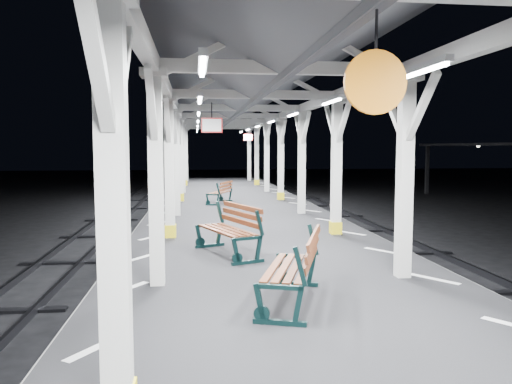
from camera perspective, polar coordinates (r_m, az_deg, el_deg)
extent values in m
plane|color=black|center=(10.37, 1.17, -12.54)|extent=(120.00, 120.00, 0.00)
cube|color=black|center=(10.22, 1.18, -9.87)|extent=(6.00, 50.00, 1.00)
cube|color=silver|center=(10.07, -12.88, -7.29)|extent=(1.00, 48.00, 0.01)
cube|color=silver|center=(10.72, 14.35, -6.56)|extent=(1.00, 48.00, 0.01)
cube|color=#2D2D33|center=(10.70, -23.73, -11.97)|extent=(0.08, 60.00, 0.16)
cube|color=black|center=(10.88, -26.56, -12.06)|extent=(2.20, 0.22, 0.06)
cube|color=#2D2D33|center=(11.79, 23.49, -10.37)|extent=(0.08, 60.00, 0.16)
cube|color=black|center=(12.09, 25.77, -10.33)|extent=(2.20, 0.22, 0.06)
cube|color=silver|center=(3.87, -15.96, -3.23)|extent=(0.22, 0.22, 3.20)
cube|color=silver|center=(4.41, -15.19, 12.79)|extent=(0.10, 0.99, 0.99)
cube|color=silver|center=(3.34, -18.01, 15.25)|extent=(0.10, 0.99, 0.99)
cube|color=silver|center=(7.82, -11.36, 1.02)|extent=(0.22, 0.22, 3.20)
cube|color=silver|center=(7.88, -11.58, 13.15)|extent=(0.40, 0.40, 0.12)
cube|color=silver|center=(8.37, -11.20, 9.17)|extent=(0.10, 0.99, 0.99)
cube|color=silver|center=(7.28, -11.86, 9.77)|extent=(0.10, 0.99, 0.99)
cube|color=silver|center=(11.81, -9.85, 2.41)|extent=(0.22, 0.22, 3.20)
cube|color=silver|center=(11.85, -9.98, 10.46)|extent=(0.40, 0.40, 0.12)
cube|color=yellow|center=(11.96, -9.75, -4.40)|extent=(0.26, 0.26, 0.30)
cube|color=silver|center=(12.36, -9.80, 7.86)|extent=(0.10, 0.99, 0.99)
cube|color=silver|center=(11.26, -10.09, 8.13)|extent=(0.10, 0.99, 0.99)
cube|color=silver|center=(15.80, -9.11, 3.10)|extent=(0.22, 0.22, 3.20)
cube|color=silver|center=(15.83, -9.19, 9.11)|extent=(0.40, 0.40, 0.12)
cube|color=silver|center=(16.35, -9.09, 7.20)|extent=(0.10, 0.99, 0.99)
cube|color=silver|center=(15.25, -9.25, 7.35)|extent=(0.10, 0.99, 0.99)
cube|color=silver|center=(19.79, -8.66, 3.51)|extent=(0.22, 0.22, 3.20)
cube|color=silver|center=(19.82, -8.73, 8.31)|extent=(0.40, 0.40, 0.12)
cube|color=yellow|center=(19.88, -8.60, -0.59)|extent=(0.26, 0.26, 0.30)
cube|color=silver|center=(20.35, -8.66, 6.79)|extent=(0.10, 0.99, 0.99)
cube|color=silver|center=(19.25, -8.76, 6.88)|extent=(0.10, 0.99, 0.99)
cube|color=silver|center=(23.79, -8.36, 3.78)|extent=(0.22, 0.22, 3.20)
cube|color=silver|center=(23.81, -8.42, 7.78)|extent=(0.40, 0.40, 0.12)
cube|color=silver|center=(24.34, -8.37, 6.52)|extent=(0.10, 0.99, 0.99)
cube|color=silver|center=(23.24, -8.44, 6.58)|extent=(0.10, 0.99, 0.99)
cube|color=silver|center=(27.79, -8.15, 3.97)|extent=(0.22, 0.22, 3.20)
cube|color=silver|center=(27.81, -8.20, 7.39)|extent=(0.40, 0.40, 0.12)
cube|color=yellow|center=(27.85, -8.12, 1.05)|extent=(0.26, 0.26, 0.30)
cube|color=silver|center=(28.34, -8.16, 6.32)|extent=(0.10, 0.99, 0.99)
cube|color=silver|center=(27.24, -8.21, 6.37)|extent=(0.10, 0.99, 0.99)
cube|color=silver|center=(31.79, -7.99, 4.12)|extent=(0.22, 0.22, 3.20)
cube|color=silver|center=(31.80, -8.03, 7.11)|extent=(0.40, 0.40, 0.12)
cube|color=silver|center=(32.34, -8.00, 6.17)|extent=(0.10, 0.99, 0.99)
cube|color=silver|center=(31.24, -8.04, 6.21)|extent=(0.10, 0.99, 0.99)
cube|color=silver|center=(8.50, 16.63, 1.23)|extent=(0.22, 0.22, 3.20)
cube|color=silver|center=(8.55, 16.92, 12.39)|extent=(0.40, 0.40, 0.12)
cube|color=silver|center=(9.01, 15.41, 8.79)|extent=(0.10, 0.99, 0.99)
cube|color=silver|center=(8.00, 18.43, 9.19)|extent=(0.10, 0.99, 0.99)
cube|color=silver|center=(12.27, 9.17, 2.52)|extent=(0.22, 0.22, 3.20)
cube|color=silver|center=(12.30, 9.28, 10.27)|extent=(0.40, 0.40, 0.12)
cube|color=yellow|center=(12.41, 9.08, -4.04)|extent=(0.26, 0.26, 0.30)
cube|color=silver|center=(12.80, 8.56, 7.79)|extent=(0.10, 0.99, 0.99)
cube|color=silver|center=(11.74, 10.00, 8.01)|extent=(0.10, 0.99, 0.99)
cube|color=silver|center=(16.15, 5.25, 3.18)|extent=(0.22, 0.22, 3.20)
cube|color=silver|center=(16.17, 5.30, 9.07)|extent=(0.40, 0.40, 0.12)
cube|color=silver|center=(16.69, 4.88, 7.20)|extent=(0.10, 0.99, 0.99)
cube|color=silver|center=(15.61, 5.71, 7.33)|extent=(0.10, 0.99, 0.99)
cube|color=silver|center=(20.07, 2.85, 3.58)|extent=(0.22, 0.22, 3.20)
cube|color=silver|center=(20.10, 2.87, 8.32)|extent=(0.40, 0.40, 0.12)
cube|color=yellow|center=(20.16, 2.83, -0.46)|extent=(0.26, 0.26, 0.30)
cube|color=silver|center=(20.62, 2.61, 6.82)|extent=(0.10, 0.99, 0.99)
cube|color=silver|center=(19.53, 3.14, 6.91)|extent=(0.10, 0.99, 0.99)
cube|color=silver|center=(24.02, 1.24, 3.85)|extent=(0.22, 0.22, 3.20)
cube|color=silver|center=(24.04, 1.25, 7.80)|extent=(0.40, 0.40, 0.12)
cube|color=silver|center=(24.57, 1.06, 6.56)|extent=(0.10, 0.99, 0.99)
cube|color=silver|center=(23.48, 1.43, 6.62)|extent=(0.10, 0.99, 0.99)
cube|color=silver|center=(27.99, 0.08, 4.03)|extent=(0.22, 0.22, 3.20)
cube|color=silver|center=(28.00, 0.08, 7.43)|extent=(0.40, 0.40, 0.12)
cube|color=yellow|center=(28.05, 0.08, 1.13)|extent=(0.26, 0.26, 0.30)
cube|color=silver|center=(28.54, -0.05, 6.36)|extent=(0.10, 0.99, 0.99)
cube|color=silver|center=(27.44, 0.22, 6.41)|extent=(0.10, 0.99, 0.99)
cube|color=silver|center=(31.96, -0.79, 4.17)|extent=(0.22, 0.22, 3.20)
cube|color=silver|center=(31.98, -0.79, 7.15)|extent=(0.40, 0.40, 0.12)
cube|color=silver|center=(32.51, -0.89, 6.22)|extent=(0.10, 0.99, 0.99)
cube|color=silver|center=(31.42, -0.68, 6.25)|extent=(0.10, 0.99, 0.99)
cube|color=silver|center=(9.87, -10.62, 12.22)|extent=(0.18, 48.00, 0.24)
cube|color=silver|center=(10.42, 12.41, 11.82)|extent=(0.18, 48.00, 0.24)
cube|color=silver|center=(7.99, 3.29, 13.99)|extent=(4.20, 0.14, 0.20)
cube|color=silver|center=(11.92, -0.16, 11.08)|extent=(4.20, 0.14, 0.20)
cube|color=silver|center=(15.89, -1.87, 9.60)|extent=(4.20, 0.14, 0.20)
cube|color=silver|center=(19.86, -2.89, 8.70)|extent=(4.20, 0.14, 0.20)
cube|color=silver|center=(23.85, -3.56, 8.10)|extent=(4.20, 0.14, 0.20)
cube|color=silver|center=(27.84, -4.04, 7.68)|extent=(4.20, 0.14, 0.20)
cube|color=silver|center=(31.83, -4.40, 7.36)|extent=(4.20, 0.14, 0.20)
cube|color=silver|center=(10.11, 1.23, 17.44)|extent=(0.16, 48.00, 0.20)
cube|color=#46484D|center=(9.94, -6.50, 15.38)|extent=(2.80, 49.00, 1.45)
cube|color=#46484D|center=(10.29, 8.66, 15.00)|extent=(2.80, 49.00, 1.45)
cube|color=silver|center=(5.86, -6.13, 14.46)|extent=(0.10, 1.35, 0.08)
cube|color=white|center=(5.85, -6.13, 13.98)|extent=(0.05, 1.25, 0.05)
cube|color=silver|center=(9.82, -6.45, 10.67)|extent=(0.10, 1.35, 0.08)
cube|color=white|center=(9.82, -6.44, 10.38)|extent=(0.05, 1.25, 0.05)
cube|color=silver|center=(13.81, -6.58, 9.07)|extent=(0.10, 1.35, 0.08)
cube|color=white|center=(13.81, -6.58, 8.86)|extent=(0.05, 1.25, 0.05)
cube|color=silver|center=(17.80, -6.65, 8.18)|extent=(0.10, 1.35, 0.08)
cube|color=white|center=(17.80, -6.65, 8.02)|extent=(0.05, 1.25, 0.05)
cube|color=silver|center=(21.80, -6.70, 7.62)|extent=(0.10, 1.35, 0.08)
cube|color=white|center=(21.80, -6.69, 7.49)|extent=(0.05, 1.25, 0.05)
cube|color=silver|center=(25.79, -6.73, 7.23)|extent=(0.10, 1.35, 0.08)
cube|color=white|center=(25.79, -6.72, 7.12)|extent=(0.05, 1.25, 0.05)
cube|color=silver|center=(29.79, -6.75, 6.95)|extent=(0.10, 1.35, 0.08)
cube|color=white|center=(29.79, -6.75, 6.85)|extent=(0.05, 1.25, 0.05)
cube|color=silver|center=(6.44, 18.38, 13.37)|extent=(0.10, 1.35, 0.08)
cube|color=white|center=(6.43, 18.36, 12.93)|extent=(0.05, 1.25, 0.05)
cube|color=silver|center=(10.18, 8.60, 10.45)|extent=(0.10, 1.35, 0.08)
cube|color=white|center=(10.18, 8.59, 10.17)|extent=(0.05, 1.25, 0.05)
cube|color=silver|center=(14.07, 4.21, 9.01)|extent=(0.10, 1.35, 0.08)
cube|color=white|center=(14.07, 4.20, 8.81)|extent=(0.05, 1.25, 0.05)
cube|color=silver|center=(18.00, 1.74, 8.18)|extent=(0.10, 1.35, 0.08)
cube|color=white|center=(18.00, 1.74, 8.02)|extent=(0.05, 1.25, 0.05)
cube|color=silver|center=(21.96, 0.16, 7.64)|extent=(0.10, 1.35, 0.08)
cube|color=white|center=(21.96, 0.16, 7.51)|extent=(0.05, 1.25, 0.05)
cube|color=silver|center=(25.93, -0.93, 7.26)|extent=(0.10, 1.35, 0.08)
cube|color=white|center=(25.93, -0.93, 7.15)|extent=(0.05, 1.25, 0.05)
cube|color=silver|center=(29.91, -1.73, 6.98)|extent=(0.10, 1.35, 0.08)
cube|color=white|center=(29.91, -1.73, 6.88)|extent=(0.05, 1.25, 0.05)
cylinder|color=black|center=(4.12, 13.60, 17.61)|extent=(0.02, 0.02, 0.30)
cylinder|color=orange|center=(4.05, 13.48, 12.09)|extent=(0.50, 0.04, 0.50)
cylinder|color=black|center=(11.94, -5.09, 9.31)|extent=(0.02, 0.02, 0.36)
cube|color=red|center=(11.92, -5.07, 7.61)|extent=(0.50, 0.03, 0.35)
cube|color=white|center=(11.92, -5.07, 7.61)|extent=(0.44, 0.04, 0.29)
cylinder|color=black|center=(26.61, -0.92, 7.03)|extent=(0.02, 0.02, 0.36)
cube|color=red|center=(26.60, -0.92, 6.27)|extent=(0.50, 0.03, 0.35)
cube|color=white|center=(26.60, -0.92, 6.27)|extent=(0.44, 0.05, 0.29)
cube|color=black|center=(35.34, 18.97, 2.45)|extent=(0.20, 0.20, 3.30)
sphere|color=silver|center=(30.02, 24.06, 4.85)|extent=(0.20, 0.20, 0.20)
sphere|color=silver|center=(35.31, 19.04, 4.99)|extent=(0.20, 0.20, 0.20)
cube|color=black|center=(6.24, 2.73, -14.69)|extent=(0.65, 0.27, 0.07)
cube|color=black|center=(6.21, 0.47, -12.64)|extent=(0.18, 0.11, 0.51)
cube|color=black|center=(6.14, 4.82, -12.86)|extent=(0.16, 0.10, 0.51)
cube|color=black|center=(6.01, 5.07, -8.47)|extent=(0.19, 0.11, 0.48)
cube|color=black|center=(7.90, 4.71, -10.40)|extent=(0.65, 0.27, 0.07)
cube|color=black|center=(7.88, 2.95, -8.79)|extent=(0.18, 0.11, 0.51)
cube|color=black|center=(7.83, 6.34, -8.91)|extent=(0.16, 0.10, 0.51)
cube|color=black|center=(7.72, 6.54, -5.42)|extent=(0.19, 0.11, 0.48)
cube|color=#5F2D16|center=(6.97, 2.05, -8.58)|extent=(0.62, 1.62, 0.04)
cube|color=#5F2D16|center=(6.95, 3.23, -8.63)|extent=(0.62, 1.62, 0.04)
cube|color=#5F2D16|center=(6.93, 4.42, -8.67)|extent=(0.62, 1.62, 0.04)
cube|color=#5F2D16|center=(6.92, 5.61, -8.71)|extent=(0.62, 1.62, 0.04)
cube|color=#5F2D16|center=(6.87, 6.26, -7.49)|extent=(0.58, 1.61, 0.10)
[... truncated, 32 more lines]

